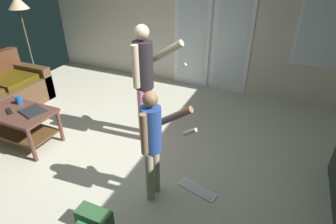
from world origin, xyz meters
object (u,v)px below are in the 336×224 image
object	(u,v)px
person_adult	(145,75)
floor_lamp	(19,8)
cup_near_edge	(19,100)
tv_remote_black	(9,111)
backpack	(94,220)
loose_keyboard	(197,190)
coffee_table	(21,120)
person_child	(153,138)
laptop_closed	(33,111)

from	to	relation	value
person_adult	floor_lamp	distance (m)	3.00
cup_near_edge	tv_remote_black	bearing A→B (deg)	-72.77
backpack	tv_remote_black	distance (m)	1.93
backpack	cup_near_edge	bearing A→B (deg)	153.97
floor_lamp	tv_remote_black	bearing A→B (deg)	-50.31
loose_keyboard	cup_near_edge	xyz separation A→B (m)	(-2.58, 0.06, 0.54)
cup_near_edge	coffee_table	bearing A→B (deg)	-46.11
floor_lamp	person_child	bearing A→B (deg)	-26.11
floor_lamp	cup_near_edge	xyz separation A→B (m)	(1.27, -1.39, -0.88)
backpack	laptop_closed	size ratio (longest dim) A/B	1.11
floor_lamp	laptop_closed	size ratio (longest dim) A/B	5.50
tv_remote_black	floor_lamp	bearing A→B (deg)	158.28
coffee_table	loose_keyboard	size ratio (longest dim) A/B	1.94
person_child	cup_near_edge	xyz separation A→B (m)	(-2.17, 0.29, -0.18)
coffee_table	person_child	bearing A→B (deg)	-3.80
floor_lamp	person_adult	bearing A→B (deg)	-14.53
floor_lamp	loose_keyboard	size ratio (longest dim) A/B	3.60
person_adult	cup_near_edge	size ratio (longest dim) A/B	14.87
floor_lamp	backpack	size ratio (longest dim) A/B	4.94
person_adult	person_child	size ratio (longest dim) A/B	1.27
backpack	loose_keyboard	bearing A→B (deg)	48.34
tv_remote_black	backpack	bearing A→B (deg)	7.68
floor_lamp	tv_remote_black	xyz separation A→B (m)	(1.34, -1.61, -0.92)
person_child	floor_lamp	bearing A→B (deg)	153.89
coffee_table	person_adult	bearing A→B (deg)	29.40
cup_near_edge	laptop_closed	bearing A→B (deg)	-15.66
coffee_table	person_adult	size ratio (longest dim) A/B	0.57
floor_lamp	loose_keyboard	distance (m)	4.35
person_adult	loose_keyboard	size ratio (longest dim) A/B	3.41
coffee_table	person_child	xyz separation A→B (m)	(2.01, -0.13, 0.37)
coffee_table	loose_keyboard	bearing A→B (deg)	2.36
person_adult	floor_lamp	bearing A→B (deg)	165.47
laptop_closed	cup_near_edge	world-z (taller)	cup_near_edge
coffee_table	cup_near_edge	xyz separation A→B (m)	(-0.15, 0.16, 0.19)
coffee_table	person_child	world-z (taller)	person_child
backpack	cup_near_edge	distance (m)	2.09
loose_keyboard	laptop_closed	distance (m)	2.29
backpack	laptop_closed	xyz separation A→B (m)	(-1.49, 0.80, 0.41)
person_adult	cup_near_edge	bearing A→B (deg)	-157.74
person_child	tv_remote_black	size ratio (longest dim) A/B	7.21
coffee_table	floor_lamp	world-z (taller)	floor_lamp
coffee_table	person_adult	xyz separation A→B (m)	(1.44, 0.81, 0.57)
loose_keyboard	person_adult	bearing A→B (deg)	144.31
laptop_closed	person_child	bearing A→B (deg)	10.12
loose_keyboard	tv_remote_black	bearing A→B (deg)	-176.31
coffee_table	tv_remote_black	distance (m)	0.18
person_adult	laptop_closed	bearing A→B (deg)	-149.07
backpack	tv_remote_black	xyz separation A→B (m)	(-1.77, 0.67, 0.41)
laptop_closed	cup_near_edge	distance (m)	0.36
person_adult	cup_near_edge	xyz separation A→B (m)	(-1.59, -0.65, -0.38)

